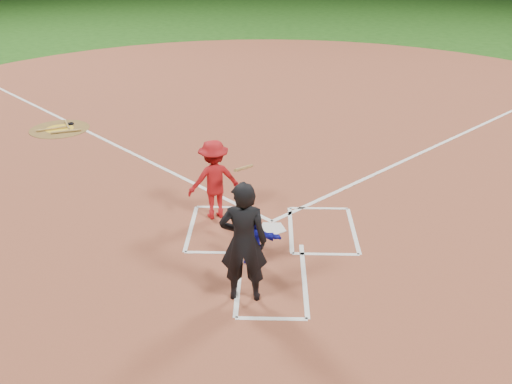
{
  "coord_description": "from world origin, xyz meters",
  "views": [
    {
      "loc": [
        -0.04,
        -9.78,
        5.45
      ],
      "look_at": [
        -0.3,
        -0.4,
        1.0
      ],
      "focal_mm": 40.0,
      "sensor_mm": 36.0,
      "label": 1
    }
  ],
  "objects_px": {
    "umpire": "(243,242)",
    "batter_at_plate": "(214,180)",
    "home_plate": "(272,229)",
    "on_deck_circle": "(60,129)",
    "catcher": "(253,237)"
  },
  "relations": [
    {
      "from": "umpire",
      "to": "batter_at_plate",
      "type": "xyz_separation_m",
      "value": [
        -0.72,
        2.76,
        -0.19
      ]
    },
    {
      "from": "home_plate",
      "to": "umpire",
      "type": "relative_size",
      "value": 0.3
    },
    {
      "from": "home_plate",
      "to": "batter_at_plate",
      "type": "bearing_deg",
      "value": -23.8
    },
    {
      "from": "home_plate",
      "to": "on_deck_circle",
      "type": "distance_m",
      "value": 8.48
    },
    {
      "from": "catcher",
      "to": "umpire",
      "type": "distance_m",
      "value": 1.14
    },
    {
      "from": "home_plate",
      "to": "catcher",
      "type": "height_order",
      "value": "catcher"
    },
    {
      "from": "catcher",
      "to": "home_plate",
      "type": "bearing_deg",
      "value": -83.66
    },
    {
      "from": "batter_at_plate",
      "to": "umpire",
      "type": "bearing_deg",
      "value": -75.46
    },
    {
      "from": "catcher",
      "to": "on_deck_circle",
      "type": "bearing_deg",
      "value": -29.16
    },
    {
      "from": "catcher",
      "to": "umpire",
      "type": "xyz_separation_m",
      "value": [
        -0.12,
        -1.02,
        0.49
      ]
    },
    {
      "from": "on_deck_circle",
      "to": "batter_at_plate",
      "type": "bearing_deg",
      "value": -46.41
    },
    {
      "from": "on_deck_circle",
      "to": "batter_at_plate",
      "type": "height_order",
      "value": "batter_at_plate"
    },
    {
      "from": "home_plate",
      "to": "umpire",
      "type": "height_order",
      "value": "umpire"
    },
    {
      "from": "on_deck_circle",
      "to": "catcher",
      "type": "distance_m",
      "value": 9.17
    },
    {
      "from": "on_deck_circle",
      "to": "umpire",
      "type": "xyz_separation_m",
      "value": [
        5.75,
        -8.04,
        1.01
      ]
    }
  ]
}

